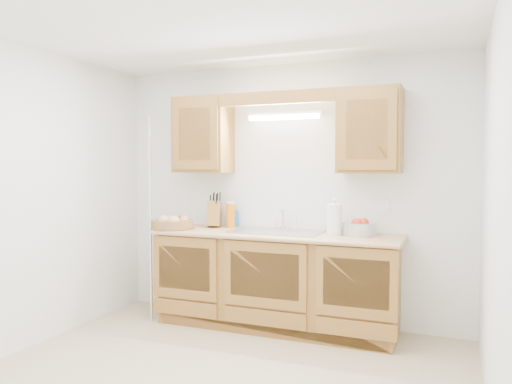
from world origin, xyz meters
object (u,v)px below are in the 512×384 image
at_px(paper_towel, 334,219).
at_px(apple_bowl, 360,228).
at_px(fruit_basket, 173,223).
at_px(knife_block, 214,214).

distance_m(paper_towel, apple_bowl, 0.23).
bearing_deg(paper_towel, fruit_basket, -173.79).
xyz_separation_m(fruit_basket, knife_block, (0.32, 0.28, 0.07)).
relative_size(fruit_basket, knife_block, 1.16).
height_order(paper_towel, apple_bowl, paper_towel).
height_order(fruit_basket, apple_bowl, apple_bowl).
distance_m(fruit_basket, knife_block, 0.43).
bearing_deg(fruit_basket, apple_bowl, 6.53).
xyz_separation_m(knife_block, paper_towel, (1.25, -0.11, 0.01)).
bearing_deg(knife_block, apple_bowl, -19.23).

